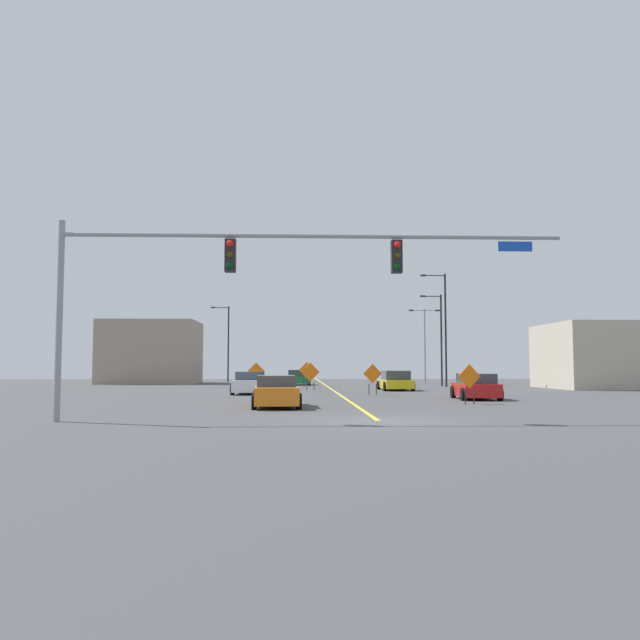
{
  "coord_description": "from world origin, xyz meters",
  "views": [
    {
      "loc": [
        -2.53,
        -20.11,
        1.7
      ],
      "look_at": [
        -1.0,
        23.13,
        4.82
      ],
      "focal_mm": 36.03,
      "sensor_mm": 36.0,
      "label": 1
    }
  ],
  "objects_px": {
    "street_lamp_near_right": "(440,335)",
    "street_lamp_mid_left": "(444,325)",
    "car_white_mid": "(250,383)",
    "car_orange_approaching": "(276,392)",
    "construction_sign_left_shoulder": "(307,371)",
    "car_green_distant": "(298,378)",
    "construction_sign_right_lane": "(469,379)",
    "traffic_signal_assembly": "(244,267)",
    "street_lamp_mid_right": "(425,339)",
    "street_lamp_far_left": "(227,340)",
    "construction_sign_median_near": "(310,373)",
    "car_red_passing": "(476,387)",
    "construction_sign_median_far": "(373,375)",
    "construction_sign_left_lane": "(256,373)",
    "car_yellow_near": "(395,381)"
  },
  "relations": [
    {
      "from": "street_lamp_far_left",
      "to": "car_green_distant",
      "type": "height_order",
      "value": "street_lamp_far_left"
    },
    {
      "from": "construction_sign_median_near",
      "to": "car_white_mid",
      "type": "height_order",
      "value": "construction_sign_median_near"
    },
    {
      "from": "traffic_signal_assembly",
      "to": "car_red_passing",
      "type": "height_order",
      "value": "traffic_signal_assembly"
    },
    {
      "from": "street_lamp_mid_right",
      "to": "car_green_distant",
      "type": "distance_m",
      "value": 13.53
    },
    {
      "from": "construction_sign_left_shoulder",
      "to": "car_green_distant",
      "type": "xyz_separation_m",
      "value": [
        -0.74,
        5.99,
        -0.64
      ]
    },
    {
      "from": "construction_sign_median_near",
      "to": "car_red_passing",
      "type": "xyz_separation_m",
      "value": [
        8.22,
        -13.39,
        -0.57
      ]
    },
    {
      "from": "street_lamp_near_right",
      "to": "street_lamp_far_left",
      "type": "height_order",
      "value": "street_lamp_far_left"
    },
    {
      "from": "construction_sign_right_lane",
      "to": "car_white_mid",
      "type": "relative_size",
      "value": 0.39
    },
    {
      "from": "traffic_signal_assembly",
      "to": "construction_sign_right_lane",
      "type": "xyz_separation_m",
      "value": [
        9.42,
        8.53,
        -3.69
      ]
    },
    {
      "from": "construction_sign_median_far",
      "to": "car_red_passing",
      "type": "bearing_deg",
      "value": -47.27
    },
    {
      "from": "street_lamp_mid_left",
      "to": "street_lamp_mid_right",
      "type": "relative_size",
      "value": 1.28
    },
    {
      "from": "construction_sign_left_lane",
      "to": "street_lamp_far_left",
      "type": "bearing_deg",
      "value": 100.38
    },
    {
      "from": "car_white_mid",
      "to": "construction_sign_median_far",
      "type": "bearing_deg",
      "value": -13.91
    },
    {
      "from": "car_white_mid",
      "to": "car_orange_approaching",
      "type": "bearing_deg",
      "value": -80.96
    },
    {
      "from": "construction_sign_left_shoulder",
      "to": "car_green_distant",
      "type": "relative_size",
      "value": 0.49
    },
    {
      "from": "construction_sign_median_near",
      "to": "car_white_mid",
      "type": "distance_m",
      "value": 7.55
    },
    {
      "from": "street_lamp_mid_left",
      "to": "construction_sign_right_lane",
      "type": "bearing_deg",
      "value": -100.41
    },
    {
      "from": "street_lamp_mid_right",
      "to": "car_red_passing",
      "type": "distance_m",
      "value": 29.96
    },
    {
      "from": "street_lamp_near_right",
      "to": "construction_sign_right_lane",
      "type": "relative_size",
      "value": 4.38
    },
    {
      "from": "street_lamp_far_left",
      "to": "construction_sign_left_shoulder",
      "type": "relative_size",
      "value": 4.07
    },
    {
      "from": "construction_sign_left_lane",
      "to": "construction_sign_right_lane",
      "type": "relative_size",
      "value": 1.09
    },
    {
      "from": "car_red_passing",
      "to": "street_lamp_mid_left",
      "type": "bearing_deg",
      "value": 81.52
    },
    {
      "from": "traffic_signal_assembly",
      "to": "car_red_passing",
      "type": "xyz_separation_m",
      "value": [
        10.86,
        12.68,
        -4.18
      ]
    },
    {
      "from": "construction_sign_median_near",
      "to": "car_orange_approaching",
      "type": "distance_m",
      "value": 19.24
    },
    {
      "from": "construction_sign_left_lane",
      "to": "construction_sign_median_near",
      "type": "xyz_separation_m",
      "value": [
        3.73,
        2.43,
        -0.05
      ]
    },
    {
      "from": "street_lamp_near_right",
      "to": "street_lamp_mid_right",
      "type": "relative_size",
      "value": 1.08
    },
    {
      "from": "street_lamp_near_right",
      "to": "car_yellow_near",
      "type": "xyz_separation_m",
      "value": [
        -5.33,
        -9.51,
        -3.7
      ]
    },
    {
      "from": "car_green_distant",
      "to": "car_white_mid",
      "type": "distance_m",
      "value": 18.99
    },
    {
      "from": "car_yellow_near",
      "to": "construction_sign_left_shoulder",
      "type": "bearing_deg",
      "value": 130.17
    },
    {
      "from": "street_lamp_far_left",
      "to": "construction_sign_median_far",
      "type": "xyz_separation_m",
      "value": [
        12.16,
        -32.75,
        -3.41
      ]
    },
    {
      "from": "construction_sign_left_lane",
      "to": "street_lamp_near_right",
      "type": "bearing_deg",
      "value": 36.12
    },
    {
      "from": "construction_sign_left_shoulder",
      "to": "car_green_distant",
      "type": "bearing_deg",
      "value": 97.06
    },
    {
      "from": "street_lamp_near_right",
      "to": "street_lamp_mid_left",
      "type": "distance_m",
      "value": 2.53
    },
    {
      "from": "street_lamp_near_right",
      "to": "street_lamp_mid_right",
      "type": "bearing_deg",
      "value": 88.37
    },
    {
      "from": "car_green_distant",
      "to": "construction_sign_left_shoulder",
      "type": "bearing_deg",
      "value": -82.94
    },
    {
      "from": "street_lamp_mid_right",
      "to": "construction_sign_left_lane",
      "type": "height_order",
      "value": "street_lamp_mid_right"
    },
    {
      "from": "construction_sign_left_shoulder",
      "to": "construction_sign_right_lane",
      "type": "distance_m",
      "value": 24.84
    },
    {
      "from": "street_lamp_mid_right",
      "to": "construction_sign_median_near",
      "type": "height_order",
      "value": "street_lamp_mid_right"
    },
    {
      "from": "construction_sign_median_far",
      "to": "construction_sign_right_lane",
      "type": "height_order",
      "value": "construction_sign_median_far"
    },
    {
      "from": "construction_sign_left_lane",
      "to": "car_red_passing",
      "type": "xyz_separation_m",
      "value": [
        11.95,
        -10.96,
        -0.61
      ]
    },
    {
      "from": "car_white_mid",
      "to": "car_orange_approaching",
      "type": "height_order",
      "value": "car_white_mid"
    },
    {
      "from": "street_lamp_mid_left",
      "to": "construction_sign_right_lane",
      "type": "distance_m",
      "value": 24.41
    },
    {
      "from": "street_lamp_far_left",
      "to": "car_white_mid",
      "type": "bearing_deg",
      "value": -81.16
    },
    {
      "from": "construction_sign_left_lane",
      "to": "car_orange_approaching",
      "type": "xyz_separation_m",
      "value": [
        1.9,
        -16.71,
        -0.62
      ]
    },
    {
      "from": "car_red_passing",
      "to": "car_white_mid",
      "type": "height_order",
      "value": "car_white_mid"
    },
    {
      "from": "traffic_signal_assembly",
      "to": "street_lamp_far_left",
      "type": "xyz_separation_m",
      "value": [
        -6.01,
        50.53,
        -0.25
      ]
    },
    {
      "from": "car_green_distant",
      "to": "construction_sign_median_far",
      "type": "bearing_deg",
      "value": -77.92
    },
    {
      "from": "construction_sign_left_shoulder",
      "to": "construction_sign_median_near",
      "type": "relative_size",
      "value": 1.04
    },
    {
      "from": "traffic_signal_assembly",
      "to": "car_orange_approaching",
      "type": "height_order",
      "value": "traffic_signal_assembly"
    },
    {
      "from": "street_lamp_mid_left",
      "to": "car_white_mid",
      "type": "relative_size",
      "value": 2.03
    }
  ]
}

